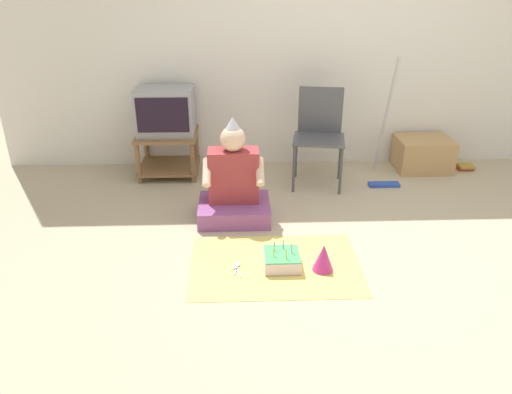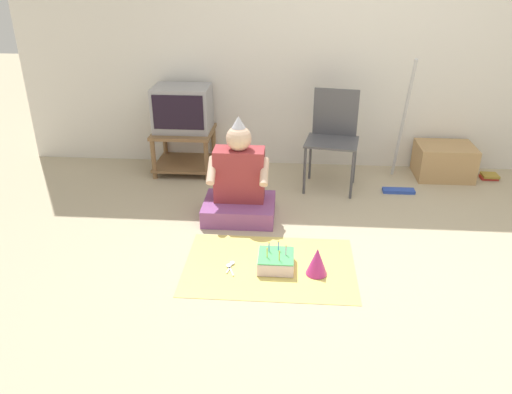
# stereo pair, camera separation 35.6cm
# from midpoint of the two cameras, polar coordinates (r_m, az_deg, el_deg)

# --- Properties ---
(ground_plane) EXTENTS (16.00, 16.00, 0.00)m
(ground_plane) POSITION_cam_midpoint_polar(r_m,az_deg,el_deg) (3.50, 10.19, -7.55)
(ground_plane) COLOR tan
(wall_back) EXTENTS (6.40, 0.06, 2.55)m
(wall_back) POSITION_cam_midpoint_polar(r_m,az_deg,el_deg) (4.89, 6.71, 18.19)
(wall_back) COLOR silver
(wall_back) RESTS_ON ground_plane
(tv_stand) EXTENTS (0.56, 0.51, 0.41)m
(tv_stand) POSITION_cam_midpoint_polar(r_m,az_deg,el_deg) (4.88, -12.10, 5.27)
(tv_stand) COLOR olive
(tv_stand) RESTS_ON ground_plane
(tv) EXTENTS (0.52, 0.40, 0.42)m
(tv) POSITION_cam_midpoint_polar(r_m,az_deg,el_deg) (4.78, -12.47, 9.56)
(tv) COLOR #99999E
(tv) RESTS_ON tv_stand
(folding_chair) EXTENTS (0.51, 0.46, 0.87)m
(folding_chair) POSITION_cam_midpoint_polar(r_m,az_deg,el_deg) (4.52, 5.01, 7.65)
(folding_chair) COLOR #4C4C51
(folding_chair) RESTS_ON ground_plane
(cardboard_box_stack) EXTENTS (0.52, 0.40, 0.32)m
(cardboard_box_stack) POSITION_cam_midpoint_polar(r_m,az_deg,el_deg) (5.12, 16.66, 4.70)
(cardboard_box_stack) COLOR tan
(cardboard_box_stack) RESTS_ON ground_plane
(dust_mop) EXTENTS (0.28, 0.41, 1.17)m
(dust_mop) POSITION_cam_midpoint_polar(r_m,az_deg,el_deg) (4.65, 12.42, 5.49)
(dust_mop) COLOR #2D4CB2
(dust_mop) RESTS_ON ground_plane
(book_pile) EXTENTS (0.16, 0.14, 0.05)m
(book_pile) POSITION_cam_midpoint_polar(r_m,az_deg,el_deg) (5.30, 21.06, 3.19)
(book_pile) COLOR #B72D28
(book_pile) RESTS_ON ground_plane
(person_seated) EXTENTS (0.56, 0.46, 0.83)m
(person_seated) POSITION_cam_midpoint_polar(r_m,az_deg,el_deg) (3.94, -5.14, 1.08)
(person_seated) COLOR #8C4C8C
(person_seated) RESTS_ON ground_plane
(party_cloth) EXTENTS (1.16, 0.78, 0.01)m
(party_cloth) POSITION_cam_midpoint_polar(r_m,az_deg,el_deg) (3.43, -0.78, -7.82)
(party_cloth) COLOR #EAD666
(party_cloth) RESTS_ON ground_plane
(birthday_cake) EXTENTS (0.24, 0.24, 0.17)m
(birthday_cake) POSITION_cam_midpoint_polar(r_m,az_deg,el_deg) (3.39, -0.05, -7.26)
(birthday_cake) COLOR silver
(birthday_cake) RESTS_ON party_cloth
(party_hat_blue) EXTENTS (0.14, 0.14, 0.19)m
(party_hat_blue) POSITION_cam_midpoint_polar(r_m,az_deg,el_deg) (3.33, 4.68, -6.97)
(party_hat_blue) COLOR #CC338C
(party_hat_blue) RESTS_ON party_cloth
(plastic_spoon_near) EXTENTS (0.05, 0.14, 0.01)m
(plastic_spoon_near) POSITION_cam_midpoint_polar(r_m,az_deg,el_deg) (3.42, -5.17, -7.89)
(plastic_spoon_near) COLOR white
(plastic_spoon_near) RESTS_ON party_cloth
(plastic_spoon_far) EXTENTS (0.07, 0.14, 0.01)m
(plastic_spoon_far) POSITION_cam_midpoint_polar(r_m,az_deg,el_deg) (3.39, -5.37, -8.19)
(plastic_spoon_far) COLOR white
(plastic_spoon_far) RESTS_ON party_cloth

